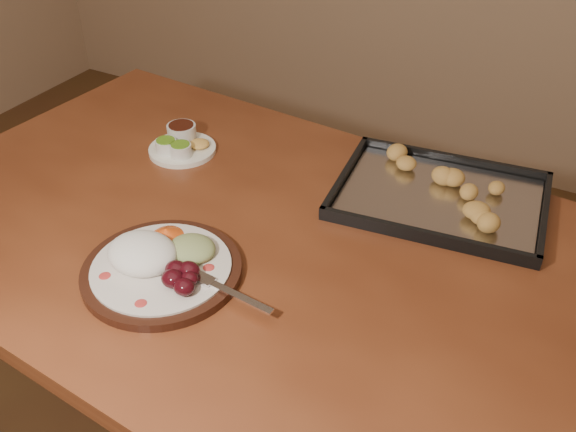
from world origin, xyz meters
The scene contains 4 objects.
dining_table centered at (0.17, 0.30, 0.65)m, with size 1.57×1.02×0.75m.
dinner_plate centered at (0.08, 0.13, 0.77)m, with size 0.37×0.28×0.07m.
condiment_saucer centered at (-0.14, 0.49, 0.77)m, with size 0.15×0.15×0.05m.
baking_tray centered at (0.44, 0.58, 0.76)m, with size 0.45×0.36×0.04m.
Camera 1 is at (0.69, -0.52, 1.50)m, focal length 40.00 mm.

